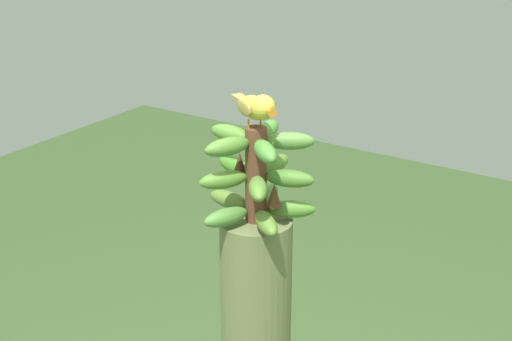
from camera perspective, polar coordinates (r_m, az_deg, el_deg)
banana_bunch at (r=1.75m, az=0.00°, el=-0.38°), size 0.29×0.29×0.24m
perched_bird at (r=1.69m, az=0.10°, el=5.03°), size 0.19×0.13×0.09m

